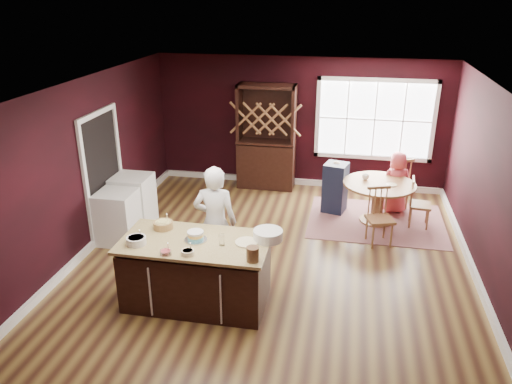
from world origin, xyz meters
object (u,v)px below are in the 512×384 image
at_px(seated_woman, 396,183).
at_px(high_chair, 335,187).
at_px(kitchen_island, 196,273).
at_px(toddler, 338,170).
at_px(baker, 215,223).
at_px(chair_north, 396,182).
at_px(layer_cake, 196,236).
at_px(hutch, 266,137).
at_px(dryer, 133,201).
at_px(chair_south, 380,217).
at_px(chair_east, 420,203).
at_px(dining_table, 378,194).
at_px(washer, 118,217).

distance_m(seated_woman, high_chair, 1.13).
height_order(kitchen_island, toddler, toddler).
xyz_separation_m(baker, toddler, (1.62, 2.66, -0.04)).
bearing_deg(chair_north, toddler, -6.98).
relative_size(layer_cake, chair_north, 0.28).
bearing_deg(hutch, baker, -91.68).
bearing_deg(dryer, hutch, 49.27).
distance_m(kitchen_island, chair_south, 3.27).
xyz_separation_m(kitchen_island, dryer, (-1.80, 2.07, 0.02)).
distance_m(chair_east, chair_north, 0.87).
bearing_deg(baker, dining_table, -140.29).
height_order(seated_woman, toddler, seated_woman).
relative_size(baker, chair_east, 1.88).
bearing_deg(dryer, toddler, 20.51).
bearing_deg(chair_north, baker, 22.37).
xyz_separation_m(dining_table, chair_south, (0.00, -0.87, -0.05)).
distance_m(baker, chair_north, 4.09).
bearing_deg(baker, chair_south, -153.30).
height_order(baker, dryer, baker).
relative_size(toddler, dryer, 0.28).
bearing_deg(baker, chair_east, -148.52).
bearing_deg(kitchen_island, layer_cake, 78.54).
relative_size(washer, dryer, 0.95).
relative_size(toddler, hutch, 0.12).
bearing_deg(hutch, washer, -123.97).
xyz_separation_m(kitchen_island, seated_woman, (2.79, 3.54, 0.15)).
distance_m(dining_table, chair_north, 0.81).
bearing_deg(baker, washer, -25.27).
distance_m(chair_east, toddler, 1.57).
distance_m(chair_north, washer, 5.16).
relative_size(dining_table, chair_east, 1.41).
relative_size(dining_table, washer, 1.45).
bearing_deg(kitchen_island, seated_woman, 51.77).
bearing_deg(kitchen_island, toddler, 63.26).
distance_m(baker, washer, 2.04).
bearing_deg(chair_east, dining_table, 89.92).
distance_m(hutch, washer, 3.60).
xyz_separation_m(chair_south, chair_north, (0.35, 1.59, 0.04)).
bearing_deg(washer, dryer, 90.00).
height_order(layer_cake, chair_north, chair_north).
relative_size(kitchen_island, chair_north, 1.84).
xyz_separation_m(dining_table, seated_woman, (0.34, 0.51, 0.05)).
xyz_separation_m(chair_south, seated_woman, (0.33, 1.38, 0.10)).
relative_size(hutch, washer, 2.46).
bearing_deg(chair_south, dining_table, 72.03).
xyz_separation_m(chair_east, chair_north, (-0.37, 0.78, 0.07)).
height_order(toddler, hutch, hutch).
relative_size(baker, high_chair, 1.71).
distance_m(baker, toddler, 3.12).
xyz_separation_m(baker, chair_north, (2.73, 3.03, -0.33)).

